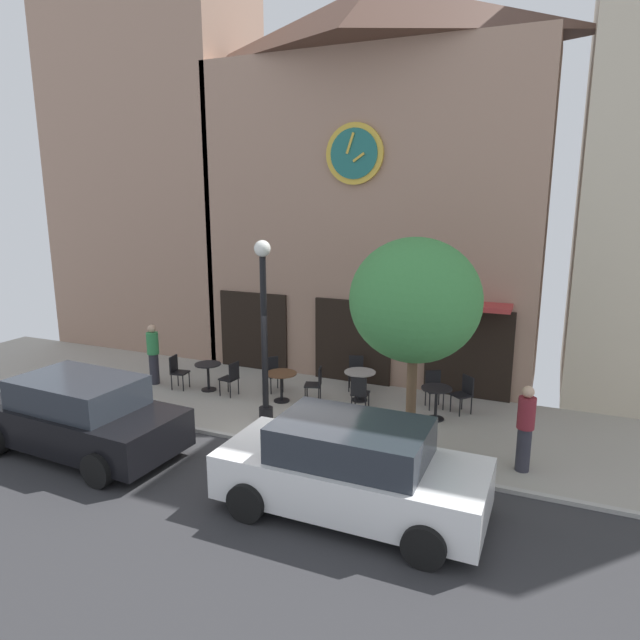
{
  "coord_description": "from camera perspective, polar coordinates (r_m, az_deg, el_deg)",
  "views": [
    {
      "loc": [
        4.63,
        -9.37,
        5.03
      ],
      "look_at": [
        -0.37,
        2.31,
        2.22
      ],
      "focal_mm": 31.17,
      "sensor_mm": 36.0,
      "label": 1
    }
  ],
  "objects": [
    {
      "name": "cafe_table_near_door",
      "position": [
        14.05,
        4.11,
        -6.06
      ],
      "size": [
        0.79,
        0.79,
        0.76
      ],
      "color": "black",
      "rests_on": "ground_plane"
    },
    {
      "name": "parked_car_black",
      "position": [
        12.26,
        -23.41,
        -8.98
      ],
      "size": [
        4.39,
        2.2,
        1.55
      ],
      "color": "black",
      "rests_on": "ground_plane"
    },
    {
      "name": "cafe_chair_right_end",
      "position": [
        13.31,
        4.08,
        -7.31
      ],
      "size": [
        0.43,
        0.43,
        0.9
      ],
      "color": "black",
      "rests_on": "ground_plane"
    },
    {
      "name": "cafe_table_near_curb",
      "position": [
        14.0,
        -3.99,
        -6.19
      ],
      "size": [
        0.78,
        0.78,
        0.75
      ],
      "color": "black",
      "rests_on": "ground_plane"
    },
    {
      "name": "cafe_chair_under_awning",
      "position": [
        14.88,
        3.71,
        -5.15
      ],
      "size": [
        0.5,
        0.5,
        0.9
      ],
      "color": "black",
      "rests_on": "ground_plane"
    },
    {
      "name": "cafe_chair_corner",
      "position": [
        13.92,
        -0.4,
        -6.39
      ],
      "size": [
        0.5,
        0.5,
        0.9
      ],
      "color": "black",
      "rests_on": "ground_plane"
    },
    {
      "name": "street_tree",
      "position": [
        10.74,
        9.7,
        1.92
      ],
      "size": [
        2.54,
        2.28,
        4.31
      ],
      "color": "brown",
      "rests_on": "ground_plane"
    },
    {
      "name": "cafe_chair_near_tree",
      "position": [
        14.8,
        -4.86,
        -5.27
      ],
      "size": [
        0.56,
        0.56,
        0.9
      ],
      "color": "black",
      "rests_on": "ground_plane"
    },
    {
      "name": "cafe_chair_outer",
      "position": [
        13.91,
        11.61,
        -6.66
      ],
      "size": [
        0.54,
        0.54,
        0.9
      ],
      "color": "black",
      "rests_on": "ground_plane"
    },
    {
      "name": "cafe_table_center",
      "position": [
        13.15,
        11.85,
        -7.75
      ],
      "size": [
        0.7,
        0.7,
        0.77
      ],
      "color": "black",
      "rests_on": "ground_plane"
    },
    {
      "name": "clock_building",
      "position": [
        16.12,
        5.25,
        13.87
      ],
      "size": [
        9.37,
        3.99,
        10.55
      ],
      "color": "#9E7A66",
      "rests_on": "ground_plane"
    },
    {
      "name": "cafe_chair_facing_street",
      "position": [
        14.54,
        -9.1,
        -5.71
      ],
      "size": [
        0.44,
        0.44,
        0.9
      ],
      "color": "black",
      "rests_on": "ground_plane"
    },
    {
      "name": "cafe_table_center_left",
      "position": [
        15.06,
        -11.42,
        -5.22
      ],
      "size": [
        0.69,
        0.69,
        0.73
      ],
      "color": "black",
      "rests_on": "ground_plane"
    },
    {
      "name": "ground_plane",
      "position": [
        11.1,
        -4.39,
        -14.63
      ],
      "size": [
        26.46,
        10.55,
        0.13
      ],
      "color": "#9E998E"
    },
    {
      "name": "street_lamp",
      "position": [
        12.31,
        -5.75,
        -1.33
      ],
      "size": [
        0.36,
        0.36,
        4.14
      ],
      "color": "black",
      "rests_on": "ground_plane"
    },
    {
      "name": "neighbor_building_left",
      "position": [
        20.47,
        -16.75,
        18.73
      ],
      "size": [
        6.61,
        3.54,
        14.87
      ],
      "color": "#9E7A66",
      "rests_on": "ground_plane"
    },
    {
      "name": "cafe_chair_near_lamp",
      "position": [
        13.71,
        14.61,
        -7.1
      ],
      "size": [
        0.56,
        0.56,
        0.9
      ],
      "color": "black",
      "rests_on": "ground_plane"
    },
    {
      "name": "pedestrian_green",
      "position": [
        15.85,
        -16.75,
        -3.3
      ],
      "size": [
        0.38,
        0.38,
        1.67
      ],
      "color": "#2D2D38",
      "rests_on": "ground_plane"
    },
    {
      "name": "cafe_chair_by_entrance",
      "position": [
        15.38,
        -14.46,
        -4.94
      ],
      "size": [
        0.45,
        0.45,
        0.9
      ],
      "color": "black",
      "rests_on": "ground_plane"
    },
    {
      "name": "pedestrian_maroon",
      "position": [
        11.14,
        20.33,
        -10.31
      ],
      "size": [
        0.34,
        0.34,
        1.67
      ],
      "color": "#2D2D38",
      "rests_on": "ground_plane"
    },
    {
      "name": "parked_car_white",
      "position": [
        9.26,
        3.2,
        -15.0
      ],
      "size": [
        4.31,
        2.04,
        1.55
      ],
      "color": "white",
      "rests_on": "ground_plane"
    }
  ]
}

